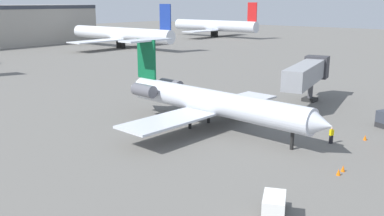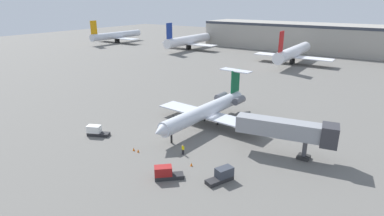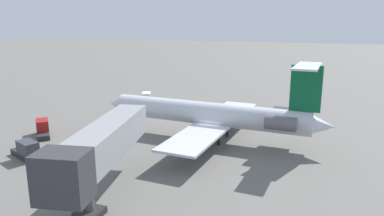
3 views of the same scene
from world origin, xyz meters
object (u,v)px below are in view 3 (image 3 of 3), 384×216
Objects in this scene: baggage_tug_lead at (43,129)px; traffic_cone_mid at (108,118)px; jet_bridge at (98,148)px; traffic_cone_near at (71,140)px; regional_jet at (215,114)px; baggage_tug_trailing at (146,99)px; baggage_tug_spare at (27,151)px; traffic_cone_far at (112,117)px; ground_crew_marshaller at (104,129)px.

baggage_tug_lead is 9.50m from traffic_cone_mid.
traffic_cone_near is at bearing -133.99° from jet_bridge.
traffic_cone_near is at bearing 79.05° from baggage_tug_lead.
regional_jet reaches higher than baggage_tug_trailing.
jet_bridge is 3.66× the size of baggage_tug_spare.
baggage_tug_spare is at bearing -0.59° from baggage_tug_trailing.
baggage_tug_spare is at bearing 0.99° from traffic_cone_far.
ground_crew_marshaller is 3.07× the size of traffic_cone_mid.
ground_crew_marshaller is 3.07× the size of traffic_cone_near.
traffic_cone_mid is at bearing -100.44° from regional_jet.
ground_crew_marshaller is at bearing 159.98° from baggage_tug_spare.
regional_jet is at bearing 76.26° from traffic_cone_far.
traffic_cone_mid is at bearing -178.94° from baggage_tug_spare.
ground_crew_marshaller is 0.40× the size of baggage_tug_trailing.
traffic_cone_near is (20.68, 0.67, -0.56)m from baggage_tug_trailing.
traffic_cone_near is (3.23, -2.33, -0.58)m from ground_crew_marshaller.
jet_bridge reaches higher than traffic_cone_mid.
regional_jet reaches higher than jet_bridge.
baggage_tug_spare is 7.69× the size of traffic_cone_mid.
jet_bridge reaches higher than baggage_tug_trailing.
ground_crew_marshaller is at bearing 28.87° from traffic_cone_mid.
ground_crew_marshaller is 17.71m from baggage_tug_trailing.
ground_crew_marshaller reaches higher than traffic_cone_far.
traffic_cone_near is at bearing 170.70° from baggage_tug_spare.
regional_jet is 16.62× the size of ground_crew_marshaller.
traffic_cone_mid is 1.00× the size of traffic_cone_far.
jet_bridge is at bearing 53.70° from baggage_tug_lead.
baggage_tug_lead is at bearing -126.30° from jet_bridge.
ground_crew_marshaller reaches higher than traffic_cone_mid.
jet_bridge is 25.48m from traffic_cone_far.
baggage_tug_lead is at bearing -100.95° from traffic_cone_near.
baggage_tug_lead is 7.07× the size of traffic_cone_mid.
regional_jet is 6.66× the size of baggage_tug_trailing.
ground_crew_marshaller is 3.07× the size of traffic_cone_far.
regional_jet is 17.15m from traffic_cone_mid.
regional_jet is 18.15m from jet_bridge.
baggage_tug_spare is (12.39, -16.35, -2.31)m from regional_jet.
baggage_tug_spare is 7.69× the size of traffic_cone_near.
baggage_tug_spare reaches higher than traffic_cone_far.
baggage_tug_lead is at bearing -22.60° from traffic_cone_mid.
traffic_cone_near is 10.77m from traffic_cone_far.
baggage_tug_trailing is at bearing -170.23° from ground_crew_marshaller.
ground_crew_marshaller is at bearing -147.49° from jet_bridge.
ground_crew_marshaller is at bearing 9.77° from baggage_tug_trailing.
ground_crew_marshaller is (3.40, -13.07, -2.29)m from regional_jet.
baggage_tug_trailing is at bearing 176.80° from traffic_cone_far.
baggage_tug_trailing reaches higher than traffic_cone_far.
jet_bridge is (17.66, -3.98, 1.28)m from regional_jet.
baggage_tug_trailing is 26.45m from baggage_tug_spare.
baggage_tug_spare is at bearing -113.05° from jet_bridge.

